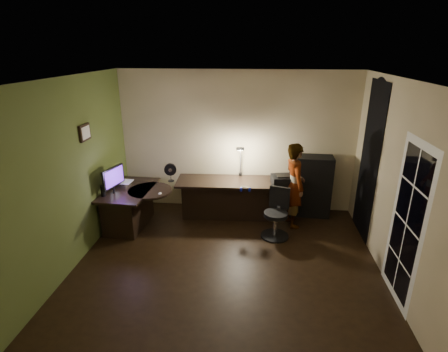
# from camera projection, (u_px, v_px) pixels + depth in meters

# --- Properties ---
(floor) EXTENTS (4.50, 4.00, 0.01)m
(floor) POSITION_uv_depth(u_px,v_px,m) (227.00, 262.00, 5.31)
(floor) COLOR black
(floor) RESTS_ON ground
(ceiling) EXTENTS (4.50, 4.00, 0.01)m
(ceiling) POSITION_uv_depth(u_px,v_px,m) (228.00, 78.00, 4.37)
(ceiling) COLOR silver
(ceiling) RESTS_ON floor
(wall_back) EXTENTS (4.50, 0.01, 2.70)m
(wall_back) POSITION_uv_depth(u_px,v_px,m) (237.00, 142.00, 6.72)
(wall_back) COLOR tan
(wall_back) RESTS_ON floor
(wall_front) EXTENTS (4.50, 0.01, 2.70)m
(wall_front) POSITION_uv_depth(u_px,v_px,m) (206.00, 262.00, 2.97)
(wall_front) COLOR tan
(wall_front) RESTS_ON floor
(wall_left) EXTENTS (0.01, 4.00, 2.70)m
(wall_left) POSITION_uv_depth(u_px,v_px,m) (72.00, 173.00, 5.05)
(wall_left) COLOR tan
(wall_left) RESTS_ON floor
(wall_right) EXTENTS (0.01, 4.00, 2.70)m
(wall_right) POSITION_uv_depth(u_px,v_px,m) (396.00, 185.00, 4.64)
(wall_right) COLOR tan
(wall_right) RESTS_ON floor
(green_wall_overlay) EXTENTS (0.00, 4.00, 2.70)m
(green_wall_overlay) POSITION_uv_depth(u_px,v_px,m) (73.00, 173.00, 5.05)
(green_wall_overlay) COLOR #485824
(green_wall_overlay) RESTS_ON floor
(arched_doorway) EXTENTS (0.01, 0.90, 2.60)m
(arched_doorway) POSITION_uv_depth(u_px,v_px,m) (369.00, 162.00, 5.73)
(arched_doorway) COLOR black
(arched_doorway) RESTS_ON floor
(french_door) EXTENTS (0.02, 0.92, 2.10)m
(french_door) POSITION_uv_depth(u_px,v_px,m) (407.00, 224.00, 4.23)
(french_door) COLOR white
(french_door) RESTS_ON floor
(framed_picture) EXTENTS (0.04, 0.30, 0.25)m
(framed_picture) POSITION_uv_depth(u_px,v_px,m) (85.00, 133.00, 5.30)
(framed_picture) COLOR black
(framed_picture) RESTS_ON wall_left
(desk_left) EXTENTS (0.82, 1.28, 0.72)m
(desk_left) POSITION_uv_depth(u_px,v_px,m) (131.00, 208.00, 6.27)
(desk_left) COLOR black
(desk_left) RESTS_ON floor
(desk_right) EXTENTS (2.00, 0.77, 0.74)m
(desk_right) POSITION_uv_depth(u_px,v_px,m) (230.00, 199.00, 6.60)
(desk_right) COLOR black
(desk_right) RESTS_ON floor
(cabinet) EXTENTS (0.80, 0.42, 1.17)m
(cabinet) POSITION_uv_depth(u_px,v_px,m) (310.00, 186.00, 6.64)
(cabinet) COLOR black
(cabinet) RESTS_ON floor
(laptop_stand) EXTENTS (0.26, 0.23, 0.09)m
(laptop_stand) POSITION_uv_depth(u_px,v_px,m) (123.00, 184.00, 6.29)
(laptop_stand) COLOR silver
(laptop_stand) RESTS_ON desk_left
(laptop) EXTENTS (0.38, 0.36, 0.25)m
(laptop) POSITION_uv_depth(u_px,v_px,m) (122.00, 176.00, 6.23)
(laptop) COLOR silver
(laptop) RESTS_ON laptop_stand
(monitor) EXTENTS (0.24, 0.54, 0.35)m
(monitor) POSITION_uv_depth(u_px,v_px,m) (113.00, 184.00, 5.92)
(monitor) COLOR black
(monitor) RESTS_ON desk_left
(mouse) EXTENTS (0.09, 0.10, 0.03)m
(mouse) POSITION_uv_depth(u_px,v_px,m) (160.00, 194.00, 5.96)
(mouse) COLOR silver
(mouse) RESTS_ON desk_left
(phone) EXTENTS (0.09, 0.15, 0.01)m
(phone) POSITION_uv_depth(u_px,v_px,m) (134.00, 185.00, 6.34)
(phone) COLOR black
(phone) RESTS_ON desk_left
(pen) EXTENTS (0.11, 0.12, 0.01)m
(pen) POSITION_uv_depth(u_px,v_px,m) (126.00, 195.00, 5.92)
(pen) COLOR black
(pen) RESTS_ON desk_left
(speaker) EXTENTS (0.10, 0.10, 0.20)m
(speaker) POSITION_uv_depth(u_px,v_px,m) (103.00, 191.00, 5.84)
(speaker) COLOR black
(speaker) RESTS_ON desk_left
(notepad) EXTENTS (0.16, 0.21, 0.01)m
(notepad) POSITION_uv_depth(u_px,v_px,m) (119.00, 193.00, 6.03)
(notepad) COLOR silver
(notepad) RESTS_ON desk_left
(desk_fan) EXTENTS (0.24, 0.16, 0.35)m
(desk_fan) POSITION_uv_depth(u_px,v_px,m) (171.00, 172.00, 6.41)
(desk_fan) COLOR black
(desk_fan) RESTS_ON desk_right
(headphones) EXTENTS (0.20, 0.12, 0.09)m
(headphones) POSITION_uv_depth(u_px,v_px,m) (245.00, 189.00, 6.00)
(headphones) COLOR #0B1797
(headphones) RESTS_ON desk_right
(printer) EXTENTS (0.47, 0.40, 0.19)m
(printer) POSITION_uv_depth(u_px,v_px,m) (284.00, 180.00, 6.27)
(printer) COLOR black
(printer) RESTS_ON desk_right
(desk_lamp) EXTENTS (0.20, 0.32, 0.67)m
(desk_lamp) POSITION_uv_depth(u_px,v_px,m) (241.00, 159.00, 6.62)
(desk_lamp) COLOR black
(desk_lamp) RESTS_ON desk_right
(office_chair) EXTENTS (0.60, 0.60, 0.85)m
(office_chair) POSITION_uv_depth(u_px,v_px,m) (276.00, 214.00, 5.87)
(office_chair) COLOR black
(office_chair) RESTS_ON floor
(person) EXTENTS (0.50, 0.63, 1.54)m
(person) POSITION_uv_depth(u_px,v_px,m) (294.00, 185.00, 6.17)
(person) COLOR #D8A88C
(person) RESTS_ON floor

